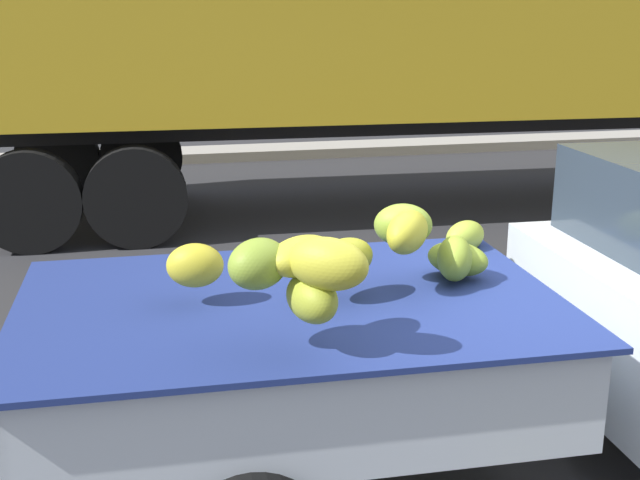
{
  "coord_description": "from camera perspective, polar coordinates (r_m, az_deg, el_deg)",
  "views": [
    {
      "loc": [
        -2.01,
        -3.84,
        2.54
      ],
      "look_at": [
        -1.07,
        0.45,
        1.26
      ],
      "focal_mm": 46.06,
      "sensor_mm": 36.0,
      "label": 1
    }
  ],
  "objects": [
    {
      "name": "pickup_truck",
      "position": [
        4.91,
        20.72,
        -4.55
      ],
      "size": [
        4.87,
        1.89,
        1.7
      ],
      "rotation": [
        0.0,
        0.0,
        -0.02
      ],
      "color": "silver",
      "rests_on": "ground"
    },
    {
      "name": "semi_trailer",
      "position": [
        10.38,
        7.51,
        16.16
      ],
      "size": [
        12.08,
        2.97,
        3.95
      ],
      "rotation": [
        0.0,
        0.0,
        -0.03
      ],
      "color": "gold",
      "rests_on": "ground"
    },
    {
      "name": "ground",
      "position": [
        5.02,
        13.56,
        -14.59
      ],
      "size": [
        220.0,
        220.0,
        0.0
      ],
      "primitive_type": "plane",
      "color": "#28282B"
    },
    {
      "name": "curb_strip",
      "position": [
        13.98,
        -3.95,
        6.12
      ],
      "size": [
        80.0,
        0.8,
        0.16
      ],
      "primitive_type": "cube",
      "color": "gray",
      "rests_on": "ground"
    }
  ]
}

